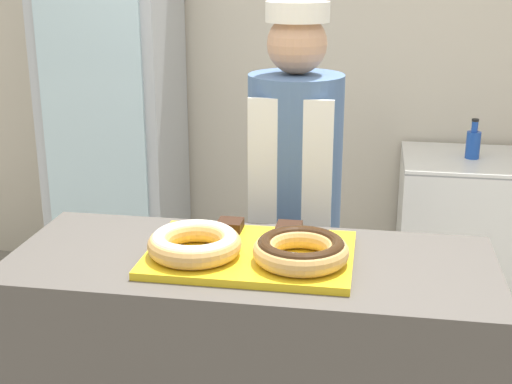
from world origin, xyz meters
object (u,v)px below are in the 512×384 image
(donut_light_glaze, at_px, (195,242))
(beverage_fridge, at_px, (116,129))
(baker_person, at_px, (294,211))
(chest_freezer, at_px, (498,236))
(brownie_back_left, at_px, (230,225))
(serving_tray, at_px, (251,254))
(bottle_blue, at_px, (473,143))
(donut_chocolate_glaze, at_px, (301,249))
(brownie_back_right, at_px, (289,228))

(donut_light_glaze, xyz_separation_m, beverage_fridge, (-0.92, 1.81, -0.10))
(baker_person, relative_size, chest_freezer, 1.61)
(beverage_fridge, bearing_deg, brownie_back_left, -58.27)
(serving_tray, relative_size, donut_light_glaze, 2.20)
(chest_freezer, distance_m, bottle_blue, 0.54)
(donut_chocolate_glaze, height_order, bottle_blue, donut_chocolate_glaze)
(bottle_blue, bearing_deg, serving_tray, -116.24)
(brownie_back_left, relative_size, beverage_fridge, 0.04)
(donut_light_glaze, distance_m, beverage_fridge, 2.03)
(donut_chocolate_glaze, distance_m, brownie_back_right, 0.23)
(serving_tray, height_order, donut_chocolate_glaze, donut_chocolate_glaze)
(serving_tray, xyz_separation_m, donut_chocolate_glaze, (0.16, -0.06, 0.05))
(bottle_blue, bearing_deg, baker_person, -126.38)
(brownie_back_left, height_order, bottle_blue, bottle_blue)
(brownie_back_right, distance_m, chest_freezer, 1.94)
(donut_light_glaze, xyz_separation_m, chest_freezer, (1.20, 1.82, -0.61))
(brownie_back_left, height_order, chest_freezer, brownie_back_left)
(serving_tray, relative_size, beverage_fridge, 0.33)
(donut_light_glaze, distance_m, bottle_blue, 2.08)
(beverage_fridge, relative_size, chest_freezer, 1.79)
(brownie_back_left, bearing_deg, donut_light_glaze, -105.34)
(donut_chocolate_glaze, bearing_deg, chest_freezer, 64.11)
(brownie_back_right, bearing_deg, bottle_blue, 64.19)
(donut_chocolate_glaze, distance_m, brownie_back_left, 0.34)
(beverage_fridge, xyz_separation_m, bottle_blue, (1.94, 0.00, 0.00))
(brownie_back_left, height_order, baker_person, baker_person)
(baker_person, distance_m, chest_freezer, 1.55)
(donut_chocolate_glaze, distance_m, chest_freezer, 2.11)
(serving_tray, distance_m, baker_person, 0.67)
(brownie_back_left, height_order, brownie_back_right, same)
(donut_light_glaze, distance_m, donut_chocolate_glaze, 0.32)
(chest_freezer, bearing_deg, donut_chocolate_glaze, -115.89)
(brownie_back_left, distance_m, beverage_fridge, 1.87)
(beverage_fridge, relative_size, bottle_blue, 9.06)
(baker_person, bearing_deg, chest_freezer, 48.23)
(donut_light_glaze, height_order, brownie_back_left, donut_light_glaze)
(brownie_back_left, xyz_separation_m, baker_person, (0.15, 0.49, -0.11))
(donut_chocolate_glaze, relative_size, beverage_fridge, 0.15)
(brownie_back_left, xyz_separation_m, brownie_back_right, (0.19, 0.00, 0.00))
(donut_chocolate_glaze, distance_m, baker_person, 0.74)
(donut_chocolate_glaze, height_order, beverage_fridge, beverage_fridge)
(beverage_fridge, bearing_deg, brownie_back_right, -53.46)
(beverage_fridge, bearing_deg, bottle_blue, 0.00)
(bottle_blue, bearing_deg, brownie_back_right, -115.81)
(donut_light_glaze, height_order, beverage_fridge, beverage_fridge)
(donut_chocolate_glaze, height_order, chest_freezer, donut_chocolate_glaze)
(brownie_back_right, distance_m, beverage_fridge, 1.98)
(donut_light_glaze, distance_m, brownie_back_right, 0.34)
(donut_light_glaze, height_order, chest_freezer, donut_light_glaze)
(beverage_fridge, xyz_separation_m, chest_freezer, (2.12, 0.01, -0.51))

